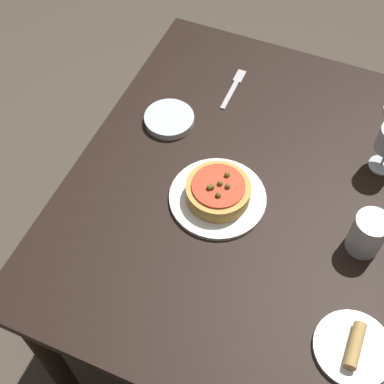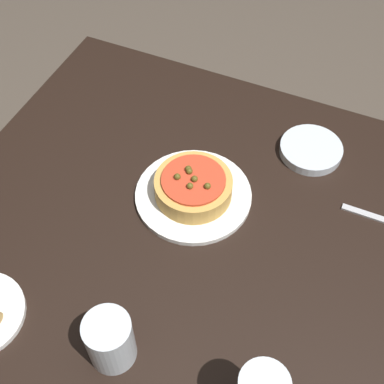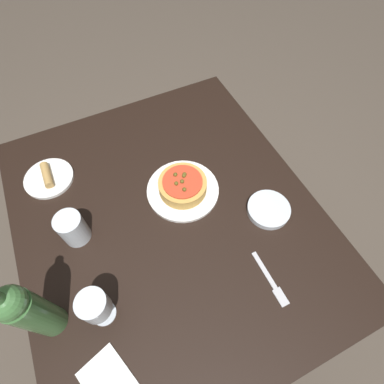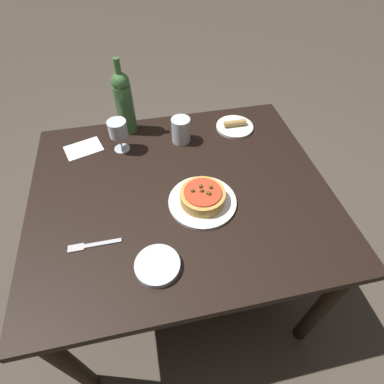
{
  "view_description": "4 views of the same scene",
  "coord_description": "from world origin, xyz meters",
  "px_view_note": "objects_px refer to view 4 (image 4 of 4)",
  "views": [
    {
      "loc": [
        -0.81,
        -0.16,
        1.89
      ],
      "look_at": [
        -0.12,
        0.13,
        0.83
      ],
      "focal_mm": 50.0,
      "sensor_mm": 36.0,
      "label": 1
    },
    {
      "loc": [
        0.21,
        -0.55,
        1.67
      ],
      "look_at": [
        -0.05,
        0.04,
        0.83
      ],
      "focal_mm": 50.0,
      "sensor_mm": 36.0,
      "label": 2
    },
    {
      "loc": [
        0.45,
        -0.13,
        1.64
      ],
      "look_at": [
        -0.04,
        0.11,
        0.77
      ],
      "focal_mm": 28.0,
      "sensor_mm": 36.0,
      "label": 3
    },
    {
      "loc": [
        0.12,
        0.76,
        1.61
      ],
      "look_at": [
        -0.03,
        0.09,
        0.82
      ],
      "focal_mm": 28.0,
      "sensor_mm": 36.0,
      "label": 4
    }
  ],
  "objects_px": {
    "dining_table": "(181,205)",
    "wine_bottle": "(124,102)",
    "side_plate": "(235,126)",
    "pizza": "(203,196)",
    "dinner_plate": "(202,202)",
    "wine_glass": "(118,130)",
    "side_bowl": "(158,265)",
    "water_cup": "(181,130)",
    "fork": "(91,245)"
  },
  "relations": [
    {
      "from": "pizza",
      "to": "side_plate",
      "type": "xyz_separation_m",
      "value": [
        -0.25,
        -0.41,
        -0.03
      ]
    },
    {
      "from": "dining_table",
      "to": "side_plate",
      "type": "bearing_deg",
      "value": -134.3
    },
    {
      "from": "dining_table",
      "to": "dinner_plate",
      "type": "xyz_separation_m",
      "value": [
        -0.07,
        0.08,
        0.1
      ]
    },
    {
      "from": "wine_glass",
      "to": "side_plate",
      "type": "relative_size",
      "value": 0.83
    },
    {
      "from": "wine_glass",
      "to": "dinner_plate",
      "type": "bearing_deg",
      "value": 126.73
    },
    {
      "from": "side_bowl",
      "to": "side_plate",
      "type": "distance_m",
      "value": 0.78
    },
    {
      "from": "fork",
      "to": "wine_glass",
      "type": "bearing_deg",
      "value": -105.28
    },
    {
      "from": "dining_table",
      "to": "fork",
      "type": "relative_size",
      "value": 6.53
    },
    {
      "from": "dinner_plate",
      "to": "wine_bottle",
      "type": "bearing_deg",
      "value": -64.94
    },
    {
      "from": "fork",
      "to": "side_plate",
      "type": "relative_size",
      "value": 1.01
    },
    {
      "from": "dinner_plate",
      "to": "water_cup",
      "type": "bearing_deg",
      "value": -88.5
    },
    {
      "from": "water_cup",
      "to": "side_plate",
      "type": "bearing_deg",
      "value": -171.59
    },
    {
      "from": "side_plate",
      "to": "wine_glass",
      "type": "bearing_deg",
      "value": 4.96
    },
    {
      "from": "wine_bottle",
      "to": "wine_glass",
      "type": "bearing_deg",
      "value": 73.02
    },
    {
      "from": "fork",
      "to": "dinner_plate",
      "type": "bearing_deg",
      "value": -165.69
    },
    {
      "from": "side_plate",
      "to": "pizza",
      "type": "bearing_deg",
      "value": 58.51
    },
    {
      "from": "wine_glass",
      "to": "water_cup",
      "type": "relative_size",
      "value": 1.28
    },
    {
      "from": "dining_table",
      "to": "wine_glass",
      "type": "relative_size",
      "value": 7.92
    },
    {
      "from": "side_plate",
      "to": "wine_bottle",
      "type": "bearing_deg",
      "value": -10.1
    },
    {
      "from": "pizza",
      "to": "dinner_plate",
      "type": "bearing_deg",
      "value": 35.37
    },
    {
      "from": "side_bowl",
      "to": "fork",
      "type": "relative_size",
      "value": 0.82
    },
    {
      "from": "wine_glass",
      "to": "wine_bottle",
      "type": "bearing_deg",
      "value": -106.98
    },
    {
      "from": "wine_bottle",
      "to": "side_plate",
      "type": "relative_size",
      "value": 1.95
    },
    {
      "from": "wine_bottle",
      "to": "fork",
      "type": "xyz_separation_m",
      "value": [
        0.17,
        0.6,
        -0.15
      ]
    },
    {
      "from": "water_cup",
      "to": "side_bowl",
      "type": "xyz_separation_m",
      "value": [
        0.19,
        0.6,
        -0.05
      ]
    },
    {
      "from": "pizza",
      "to": "wine_glass",
      "type": "xyz_separation_m",
      "value": [
        0.27,
        -0.37,
        0.07
      ]
    },
    {
      "from": "dining_table",
      "to": "wine_bottle",
      "type": "height_order",
      "value": "wine_bottle"
    },
    {
      "from": "dining_table",
      "to": "dinner_plate",
      "type": "relative_size",
      "value": 4.53
    },
    {
      "from": "wine_bottle",
      "to": "dining_table",
      "type": "bearing_deg",
      "value": 111.85
    },
    {
      "from": "fork",
      "to": "side_plate",
      "type": "xyz_separation_m",
      "value": [
        -0.65,
        -0.51,
        0.01
      ]
    },
    {
      "from": "dinner_plate",
      "to": "pizza",
      "type": "height_order",
      "value": "pizza"
    },
    {
      "from": "water_cup",
      "to": "fork",
      "type": "distance_m",
      "value": 0.62
    },
    {
      "from": "dinner_plate",
      "to": "dining_table",
      "type": "bearing_deg",
      "value": -51.62
    },
    {
      "from": "water_cup",
      "to": "side_bowl",
      "type": "distance_m",
      "value": 0.63
    },
    {
      "from": "wine_bottle",
      "to": "side_bowl",
      "type": "relative_size",
      "value": 2.36
    },
    {
      "from": "side_plate",
      "to": "fork",
      "type": "bearing_deg",
      "value": 38.27
    },
    {
      "from": "wine_glass",
      "to": "side_plate",
      "type": "xyz_separation_m",
      "value": [
        -0.53,
        -0.05,
        -0.09
      ]
    },
    {
      "from": "wine_glass",
      "to": "side_bowl",
      "type": "height_order",
      "value": "wine_glass"
    },
    {
      "from": "fork",
      "to": "wine_bottle",
      "type": "bearing_deg",
      "value": -105.69
    },
    {
      "from": "dinner_plate",
      "to": "wine_bottle",
      "type": "relative_size",
      "value": 0.74
    },
    {
      "from": "dining_table",
      "to": "side_bowl",
      "type": "height_order",
      "value": "side_bowl"
    },
    {
      "from": "water_cup",
      "to": "side_bowl",
      "type": "height_order",
      "value": "water_cup"
    },
    {
      "from": "pizza",
      "to": "side_bowl",
      "type": "height_order",
      "value": "pizza"
    },
    {
      "from": "wine_glass",
      "to": "water_cup",
      "type": "distance_m",
      "value": 0.27
    },
    {
      "from": "wine_bottle",
      "to": "side_bowl",
      "type": "distance_m",
      "value": 0.74
    },
    {
      "from": "wine_bottle",
      "to": "fork",
      "type": "relative_size",
      "value": 1.94
    },
    {
      "from": "wine_glass",
      "to": "dining_table",
      "type": "bearing_deg",
      "value": 126.22
    },
    {
      "from": "wine_glass",
      "to": "side_bowl",
      "type": "distance_m",
      "value": 0.6
    },
    {
      "from": "wine_bottle",
      "to": "water_cup",
      "type": "xyz_separation_m",
      "value": [
        -0.22,
        0.13,
        -0.09
      ]
    },
    {
      "from": "pizza",
      "to": "side_bowl",
      "type": "bearing_deg",
      "value": 48.99
    }
  ]
}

